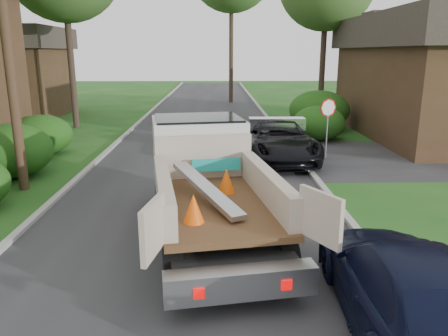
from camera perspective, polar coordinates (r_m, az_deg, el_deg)
name	(u,v)px	position (r m, az deg, el deg)	size (l,w,h in m)	color
ground	(185,259)	(9.54, -5.11, -11.70)	(120.00, 120.00, 0.00)	#184D16
road	(201,153)	(19.00, -3.07, 1.92)	(8.00, 90.00, 0.02)	#28282B
curb_left	(106,153)	(19.57, -15.17, 1.96)	(0.20, 90.00, 0.12)	#9E9E99
curb_right	(295,152)	(19.28, 9.20, 2.10)	(0.20, 90.00, 0.12)	#9E9E99
stop_sign	(328,116)	(18.25, 13.39, 6.66)	(0.71, 0.32, 2.48)	slate
utility_pole	(4,20)	(14.86, -26.78, 16.90)	(2.42, 1.25, 10.00)	#382619
house_left_far	(7,71)	(33.66, -26.52, 11.29)	(7.56, 7.56, 6.00)	#3C2918
hedge_left_b	(11,151)	(16.96, -26.08, 2.05)	(2.86, 2.86, 1.87)	#17410F
hedge_left_c	(41,135)	(20.25, -22.77, 4.02)	(2.60, 2.60, 1.70)	#17410F
hedge_right_a	(319,123)	(22.37, 12.26, 5.77)	(2.60, 2.60, 1.70)	#17410F
hedge_right_b	(319,110)	(25.39, 12.31, 7.40)	(3.38, 3.38, 2.21)	#17410F
flatbed_truck	(205,170)	(10.94, -2.53, -0.32)	(3.86, 7.12, 2.56)	black
black_pickup	(278,140)	(17.95, 7.02, 3.68)	(2.68, 5.81, 1.62)	black
navy_suv	(408,287)	(7.57, 22.90, -14.13)	(2.06, 5.06, 1.47)	black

